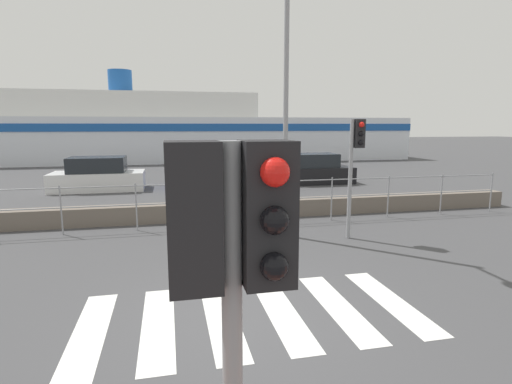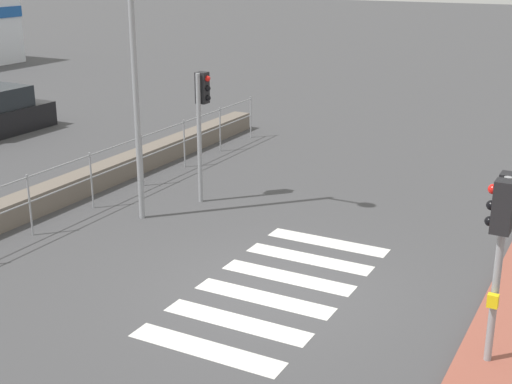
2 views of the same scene
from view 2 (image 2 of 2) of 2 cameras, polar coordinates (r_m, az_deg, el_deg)
The scene contains 7 objects.
ground_plane at distance 11.96m, azimuth 1.30°, elevation -7.93°, with size 160.00×160.00×0.00m, color #424244.
crosswalk at distance 12.08m, azimuth 1.63°, elevation -7.62°, with size 4.95×2.40×0.01m.
seawall at distance 15.46m, azimuth -19.80°, elevation -1.81°, with size 20.38×0.55×0.51m.
harbor_fence at distance 14.66m, azimuth -17.71°, elevation -0.29°, with size 18.38×0.04×1.27m.
traffic_light_near at distance 9.52m, azimuth 19.17°, elevation -2.27°, with size 0.58×0.41×2.70m.
traffic_light_far at distance 15.75m, azimuth -4.38°, elevation 6.72°, with size 0.34×0.32×2.91m.
streetlamp at distance 14.37m, azimuth -9.11°, elevation 12.49°, with size 0.32×1.26×6.28m.
Camera 2 is at (-9.60, -4.79, 5.28)m, focal length 50.00 mm.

